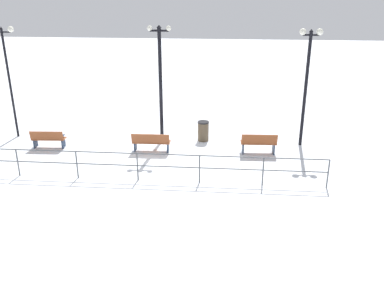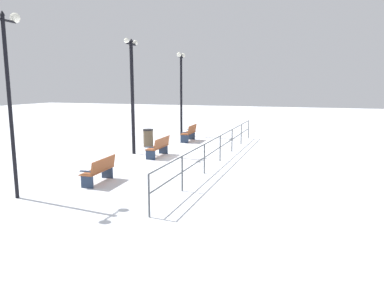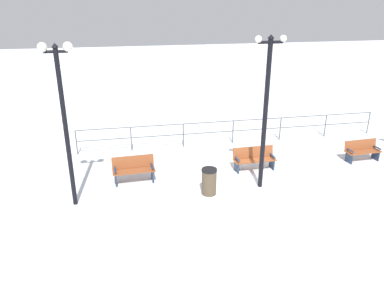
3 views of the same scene
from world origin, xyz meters
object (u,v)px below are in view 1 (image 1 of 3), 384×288
Objects in this scene: bench_second at (151,142)px; lamppost_near at (307,71)px; lamppost_far at (6,61)px; trash_bin at (203,131)px; bench_third at (48,139)px; bench_nearest at (259,143)px; lamppost_middle at (160,75)px.

bench_second is 0.32× the size of lamppost_near.
bench_second is 0.32× the size of lamppost_far.
lamppost_near is 5.36m from trash_bin.
bench_second is 4.68m from bench_third.
lamppost_near is at bearing -92.28° from trash_bin.
lamppost_far is at bearing 81.39° from bench_nearest.
lamppost_near is at bearing -90.00° from lamppost_far.
bench_third is (0.04, 4.68, -0.02)m from bench_second.
bench_second is at bearing 89.66° from bench_nearest.
trash_bin is at bearing 87.72° from lamppost_near.
bench_second is at bearing -101.68° from lamppost_far.
trash_bin is at bearing -80.55° from bench_third.
lamppost_middle is at bearing -77.76° from bench_third.
lamppost_near is at bearing -60.73° from bench_nearest.
lamppost_far is (0.00, 13.47, 0.25)m from lamppost_near.
bench_nearest is 9.36m from bench_third.
lamppost_near reaches higher than trash_bin.
bench_nearest is 0.93× the size of bench_second.
trash_bin reaches higher than bench_second.
lamppost_far is (1.23, 11.49, 3.17)m from bench_nearest.
lamppost_near is 13.48m from lamppost_far.
lamppost_far is at bearing 90.00° from lamppost_near.
lamppost_middle is at bearing 95.28° from trash_bin.
bench_third is at bearing -122.66° from lamppost_far.
lamppost_far is at bearing 54.13° from bench_third.
lamppost_near is 6.42m from lamppost_middle.
lamppost_middle reaches higher than lamppost_far.
bench_nearest is at bearing -88.96° from bench_second.
bench_third is at bearing 102.66° from trash_bin.
lamppost_near is 0.98× the size of lamppost_middle.
lamppost_far is at bearing 90.00° from lamppost_middle.
bench_nearest is 1.03× the size of bench_third.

